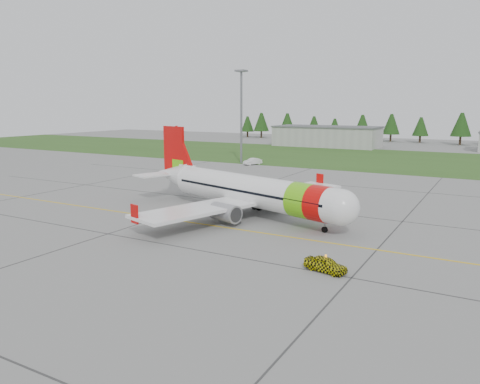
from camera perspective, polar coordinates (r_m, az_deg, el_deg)
The scene contains 9 objects.
ground at distance 40.43m, azimuth -0.44°, elevation -7.95°, with size 320.00×320.00×0.00m, color gray.
aircraft at distance 55.22m, azimuth 0.95°, elevation 0.15°, with size 32.13×30.35×9.98m.
follow_me_car at distance 37.16m, azimuth 10.45°, elevation -6.99°, with size 1.40×1.19×3.48m, color yellow.
service_van at distance 102.43m, azimuth 1.54°, elevation 4.57°, with size 1.54×1.46×4.42m, color silver.
grass_strip at distance 117.53m, azimuth 19.91°, elevation 3.63°, with size 320.00×50.00×0.03m, color #30561E.
taxi_guideline at distance 47.22m, azimuth 4.42°, elevation -5.24°, with size 120.00×0.25×0.02m, color gold.
hangar_west at distance 151.75m, azimuth 10.53°, elevation 6.63°, with size 32.00×14.00×6.00m, color #A8A8A3.
floodlight_mast at distance 104.62m, azimuth 0.16°, elevation 8.97°, with size 0.50×0.50×20.00m, color slate.
treeline at distance 172.49m, azimuth 23.20°, elevation 7.07°, with size 160.00×8.00×10.00m, color #1C3F14, non-canonical shape.
Camera 1 is at (19.09, -33.26, 12.80)m, focal length 35.00 mm.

